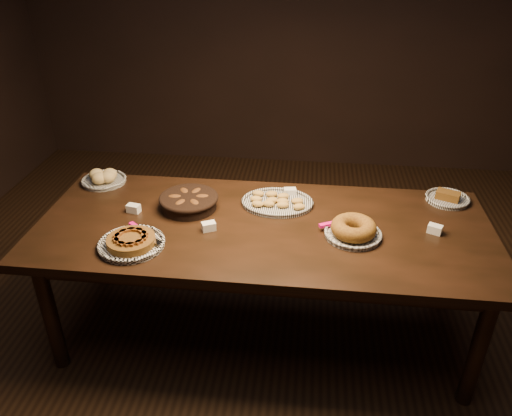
# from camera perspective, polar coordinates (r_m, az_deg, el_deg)

# --- Properties ---
(ground) EXTENTS (5.00, 5.00, 0.00)m
(ground) POSITION_cam_1_polar(r_m,az_deg,el_deg) (3.09, 0.73, -13.82)
(ground) COLOR black
(ground) RESTS_ON ground
(buffet_table) EXTENTS (2.40, 1.00, 0.75)m
(buffet_table) POSITION_cam_1_polar(r_m,az_deg,el_deg) (2.67, 0.82, -3.26)
(buffet_table) COLOR black
(buffet_table) RESTS_ON ground
(apple_tart_plate) EXTENTS (0.33, 0.33, 0.06)m
(apple_tart_plate) POSITION_cam_1_polar(r_m,az_deg,el_deg) (2.53, -14.05, -3.80)
(apple_tart_plate) COLOR white
(apple_tart_plate) RESTS_ON buffet_table
(madeleine_platter) EXTENTS (0.40, 0.33, 0.05)m
(madeleine_platter) POSITION_cam_1_polar(r_m,az_deg,el_deg) (2.81, 2.39, 0.72)
(madeleine_platter) COLOR black
(madeleine_platter) RESTS_ON buffet_table
(bundt_cake_plate) EXTENTS (0.33, 0.32, 0.09)m
(bundt_cake_plate) POSITION_cam_1_polar(r_m,az_deg,el_deg) (2.56, 11.05, -2.46)
(bundt_cake_plate) COLOR black
(bundt_cake_plate) RESTS_ON buffet_table
(croissant_basket) EXTENTS (0.33, 0.33, 0.08)m
(croissant_basket) POSITION_cam_1_polar(r_m,az_deg,el_deg) (2.79, -7.68, 0.85)
(croissant_basket) COLOR black
(croissant_basket) RESTS_ON buffet_table
(bread_roll_plate) EXTENTS (0.27, 0.27, 0.08)m
(bread_roll_plate) POSITION_cam_1_polar(r_m,az_deg,el_deg) (3.18, -17.02, 3.30)
(bread_roll_plate) COLOR white
(bread_roll_plate) RESTS_ON buffet_table
(loaf_plate) EXTENTS (0.25, 0.25, 0.06)m
(loaf_plate) POSITION_cam_1_polar(r_m,az_deg,el_deg) (3.05, 21.04, 1.08)
(loaf_plate) COLOR black
(loaf_plate) RESTS_ON buffet_table
(tent_cards) EXTENTS (1.68, 0.49, 0.04)m
(tent_cards) POSITION_cam_1_polar(r_m,az_deg,el_deg) (2.67, 2.71, -0.93)
(tent_cards) COLOR white
(tent_cards) RESTS_ON buffet_table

